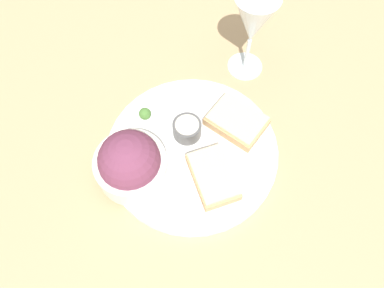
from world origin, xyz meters
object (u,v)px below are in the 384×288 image
sauce_ramekin (187,129)px  cheese_toast_far (211,177)px  cheese_toast_near (236,121)px  wine_glass (253,22)px  salad_bowl (130,163)px

sauce_ramekin → cheese_toast_far: (-0.10, 0.01, -0.00)m
cheese_toast_near → wine_glass: 0.17m
salad_bowl → cheese_toast_near: size_ratio=1.01×
salad_bowl → wine_glass: 0.32m
salad_bowl → cheese_toast_far: bearing=-127.8°
sauce_ramekin → cheese_toast_near: sauce_ramekin is taller
salad_bowl → cheese_toast_near: 0.20m
cheese_toast_near → wine_glass: size_ratio=0.67×
salad_bowl → cheese_toast_near: salad_bowl is taller
salad_bowl → sauce_ramekin: size_ratio=2.34×
cheese_toast_near → cheese_toast_far: bearing=124.4°
wine_glass → cheese_toast_far: bearing=131.5°
wine_glass → salad_bowl: bearing=107.2°
salad_bowl → sauce_ramekin: salad_bowl is taller
sauce_ramekin → wine_glass: bearing=-67.5°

